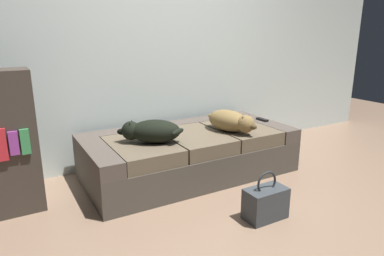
{
  "coord_description": "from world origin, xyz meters",
  "views": [
    {
      "loc": [
        -1.55,
        -1.68,
        1.36
      ],
      "look_at": [
        0.0,
        1.04,
        0.48
      ],
      "focal_mm": 32.23,
      "sensor_mm": 36.0,
      "label": 1
    }
  ],
  "objects_px": {
    "tv_remote": "(262,120)",
    "handbag": "(265,203)",
    "couch": "(189,153)",
    "dog_tan": "(231,121)",
    "dog_dark": "(151,131)"
  },
  "relations": [
    {
      "from": "tv_remote",
      "to": "handbag",
      "type": "bearing_deg",
      "value": -132.72
    },
    {
      "from": "couch",
      "to": "handbag",
      "type": "xyz_separation_m",
      "value": [
        0.08,
        -1.02,
        -0.09
      ]
    },
    {
      "from": "dog_tan",
      "to": "handbag",
      "type": "relative_size",
      "value": 1.54
    },
    {
      "from": "dog_dark",
      "to": "handbag",
      "type": "bearing_deg",
      "value": -59.84
    },
    {
      "from": "tv_remote",
      "to": "handbag",
      "type": "xyz_separation_m",
      "value": [
        -0.82,
        -1.01,
        -0.32
      ]
    },
    {
      "from": "couch",
      "to": "tv_remote",
      "type": "xyz_separation_m",
      "value": [
        0.9,
        -0.01,
        0.23
      ]
    },
    {
      "from": "dog_dark",
      "to": "couch",
      "type": "bearing_deg",
      "value": 15.16
    },
    {
      "from": "dog_dark",
      "to": "dog_tan",
      "type": "bearing_deg",
      "value": -4.45
    },
    {
      "from": "dog_tan",
      "to": "tv_remote",
      "type": "bearing_deg",
      "value": 17.51
    },
    {
      "from": "dog_tan",
      "to": "tv_remote",
      "type": "height_order",
      "value": "dog_tan"
    },
    {
      "from": "handbag",
      "to": "dog_dark",
      "type": "bearing_deg",
      "value": 120.16
    },
    {
      "from": "couch",
      "to": "dog_tan",
      "type": "xyz_separation_m",
      "value": [
        0.35,
        -0.18,
        0.32
      ]
    },
    {
      "from": "dog_dark",
      "to": "dog_tan",
      "type": "relative_size",
      "value": 0.95
    },
    {
      "from": "couch",
      "to": "tv_remote",
      "type": "height_order",
      "value": "tv_remote"
    },
    {
      "from": "dog_tan",
      "to": "handbag",
      "type": "height_order",
      "value": "dog_tan"
    }
  ]
}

